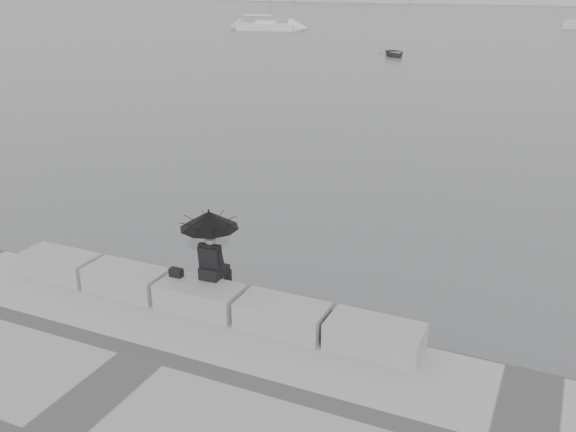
% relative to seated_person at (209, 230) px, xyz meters
% --- Properties ---
extents(ground, '(360.00, 360.00, 0.00)m').
position_rel_seated_person_xyz_m(ground, '(-0.05, 0.10, -1.99)').
color(ground, '#494C4F').
rests_on(ground, ground).
extents(stone_block_far_left, '(1.60, 0.80, 0.50)m').
position_rel_seated_person_xyz_m(stone_block_far_left, '(-3.45, -0.35, -1.24)').
color(stone_block_far_left, gray).
rests_on(stone_block_far_left, promenade).
extents(stone_block_left, '(1.60, 0.80, 0.50)m').
position_rel_seated_person_xyz_m(stone_block_left, '(-1.75, -0.35, -1.24)').
color(stone_block_left, gray).
rests_on(stone_block_left, promenade).
extents(stone_block_centre, '(1.60, 0.80, 0.50)m').
position_rel_seated_person_xyz_m(stone_block_centre, '(-0.05, -0.35, -1.24)').
color(stone_block_centre, gray).
rests_on(stone_block_centre, promenade).
extents(stone_block_right, '(1.60, 0.80, 0.50)m').
position_rel_seated_person_xyz_m(stone_block_right, '(1.65, -0.35, -1.24)').
color(stone_block_right, gray).
rests_on(stone_block_right, promenade).
extents(stone_block_far_right, '(1.60, 0.80, 0.50)m').
position_rel_seated_person_xyz_m(stone_block_far_right, '(3.35, -0.35, -1.24)').
color(stone_block_far_right, gray).
rests_on(stone_block_far_right, promenade).
extents(seated_person, '(1.11, 1.11, 1.39)m').
position_rel_seated_person_xyz_m(seated_person, '(0.00, 0.00, 0.00)').
color(seated_person, black).
rests_on(seated_person, stone_block_centre).
extents(bag, '(0.25, 0.15, 0.16)m').
position_rel_seated_person_xyz_m(bag, '(-0.65, -0.21, -0.91)').
color(bag, black).
rests_on(bag, stone_block_centre).
extents(distant_landmass, '(180.00, 8.00, 2.80)m').
position_rel_seated_person_xyz_m(distant_landmass, '(-8.19, 154.61, -1.09)').
color(distant_landmass, '#A9ACAF').
rests_on(distant_landmass, ground).
extents(sailboat_left, '(7.57, 3.75, 12.90)m').
position_rel_seated_person_xyz_m(sailboat_left, '(-30.76, 64.40, -1.46)').
color(sailboat_left, silver).
rests_on(sailboat_left, ground).
extents(dinghy, '(3.37, 2.85, 0.53)m').
position_rel_seated_person_xyz_m(dinghy, '(-8.95, 44.57, -1.72)').
color(dinghy, slate).
rests_on(dinghy, ground).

